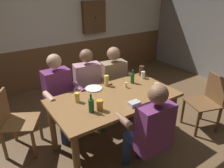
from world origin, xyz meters
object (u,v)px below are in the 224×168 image
object	(u,v)px
person_3	(150,129)
chair_empty_near_right	(14,121)
person_0	(60,93)
pint_glass_4	(77,97)
dining_table	(114,104)
pint_glass_0	(143,75)
table_candle	(126,85)
plate_0	(94,88)
pint_glass_2	(100,105)
bottle_0	(132,78)
pint_glass_1	(141,71)
chair_empty_far_end	(207,101)
condiment_caddy	(134,104)
person_2	(115,79)
person_1	(89,85)
pint_glass_5	(156,87)
wall_dart_cabinet	(94,17)
bottle_1	(91,105)
pint_glass_3	(106,81)

from	to	relation	value
person_3	chair_empty_near_right	size ratio (longest dim) A/B	1.42
person_0	pint_glass_4	size ratio (longest dim) A/B	9.92
dining_table	pint_glass_0	size ratio (longest dim) A/B	15.23
table_candle	plate_0	world-z (taller)	table_candle
dining_table	pint_glass_2	xyz separation A→B (m)	(-0.33, -0.18, 0.18)
bottle_0	pint_glass_1	xyz separation A→B (m)	(0.31, 0.15, 0.00)
plate_0	chair_empty_near_right	bearing A→B (deg)	163.44
chair_empty_far_end	condiment_caddy	bearing A→B (deg)	101.74
dining_table	person_2	xyz separation A→B (m)	(0.49, 0.68, 0.00)
person_3	chair_empty_near_right	distance (m)	1.79
pint_glass_2	pint_glass_0	bearing A→B (deg)	22.17
person_0	person_1	xyz separation A→B (m)	(0.48, -0.01, -0.01)
condiment_caddy	pint_glass_5	xyz separation A→B (m)	(0.49, 0.12, 0.04)
pint_glass_4	wall_dart_cabinet	size ratio (longest dim) A/B	0.18
person_1	pint_glass_0	bearing A→B (deg)	160.35
pint_glass_0	pint_glass_1	bearing A→B (deg)	61.94
table_candle	pint_glass_4	size ratio (longest dim) A/B	0.63
condiment_caddy	person_2	bearing A→B (deg)	67.26
table_candle	wall_dart_cabinet	bearing A→B (deg)	70.65
bottle_0	chair_empty_far_end	bearing A→B (deg)	-34.31
bottle_1	pint_glass_2	xyz separation A→B (m)	(0.10, -0.02, -0.02)
person_1	pint_glass_3	world-z (taller)	person_1
chair_empty_near_right	table_candle	xyz separation A→B (m)	(1.46, -0.53, 0.34)
pint_glass_1	pint_glass_2	distance (m)	1.22
dining_table	condiment_caddy	size ratio (longest dim) A/B	11.90
pint_glass_0	pint_glass_5	size ratio (longest dim) A/B	0.89
bottle_1	pint_glass_4	size ratio (longest dim) A/B	1.82
person_3	pint_glass_5	xyz separation A→B (m)	(0.55, 0.48, 0.16)
pint_glass_3	person_3	bearing A→B (deg)	-95.15
pint_glass_3	wall_dart_cabinet	distance (m)	2.34
chair_empty_near_right	pint_glass_4	size ratio (longest dim) A/B	6.96
pint_glass_5	condiment_caddy	bearing A→B (deg)	-166.24
chair_empty_near_right	table_candle	world-z (taller)	chair_empty_near_right
condiment_caddy	pint_glass_1	size ratio (longest dim) A/B	0.88
table_candle	bottle_1	xyz separation A→B (m)	(-0.72, -0.28, 0.05)
chair_empty_near_right	pint_glass_1	size ratio (longest dim) A/B	5.52
dining_table	chair_empty_near_right	bearing A→B (deg)	150.30
chair_empty_far_end	wall_dart_cabinet	distance (m)	3.03
bottle_0	pint_glass_4	size ratio (longest dim) A/B	1.64
pint_glass_0	chair_empty_far_end	bearing A→B (deg)	-44.56
plate_0	pint_glass_5	distance (m)	0.87
chair_empty_near_right	pint_glass_0	world-z (taller)	pint_glass_0
pint_glass_4	pint_glass_0	bearing A→B (deg)	4.93
pint_glass_0	pint_glass_3	xyz separation A→B (m)	(-0.62, 0.09, 0.02)
bottle_1	chair_empty_near_right	bearing A→B (deg)	132.08
person_3	condiment_caddy	world-z (taller)	person_3
dining_table	bottle_0	world-z (taller)	bottle_0
chair_empty_near_right	table_candle	size ratio (longest dim) A/B	11.00
person_3	person_0	bearing A→B (deg)	114.01
condiment_caddy	bottle_1	world-z (taller)	bottle_1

